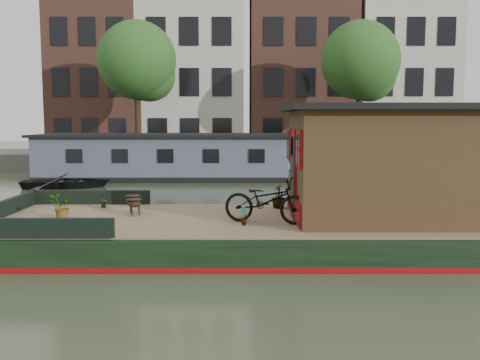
{
  "coord_description": "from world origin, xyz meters",
  "views": [
    {
      "loc": [
        -0.73,
        -11.39,
        2.75
      ],
      "look_at": [
        -0.73,
        0.5,
        1.42
      ],
      "focal_mm": 40.0,
      "sensor_mm": 36.0,
      "label": 1
    }
  ],
  "objects_px": {
    "brazier_rear": "(133,204)",
    "dinghy": "(66,179)",
    "bicycle": "(266,200)",
    "cabin": "(376,161)",
    "potted_plant_a": "(244,216)",
    "brazier_front": "(134,207)"
  },
  "relations": [
    {
      "from": "potted_plant_a",
      "to": "brazier_front",
      "type": "height_order",
      "value": "potted_plant_a"
    },
    {
      "from": "cabin",
      "to": "brazier_front",
      "type": "xyz_separation_m",
      "value": [
        -5.25,
        0.27,
        -1.04
      ]
    },
    {
      "from": "cabin",
      "to": "brazier_front",
      "type": "bearing_deg",
      "value": 177.02
    },
    {
      "from": "brazier_front",
      "to": "cabin",
      "type": "bearing_deg",
      "value": -2.98
    },
    {
      "from": "cabin",
      "to": "brazier_rear",
      "type": "distance_m",
      "value": 5.5
    },
    {
      "from": "potted_plant_a",
      "to": "dinghy",
      "type": "xyz_separation_m",
      "value": [
        -7.24,
        11.21,
        -0.48
      ]
    },
    {
      "from": "brazier_rear",
      "to": "dinghy",
      "type": "height_order",
      "value": "brazier_rear"
    },
    {
      "from": "brazier_front",
      "to": "dinghy",
      "type": "height_order",
      "value": "brazier_front"
    },
    {
      "from": "potted_plant_a",
      "to": "brazier_front",
      "type": "distance_m",
      "value": 2.64
    },
    {
      "from": "potted_plant_a",
      "to": "dinghy",
      "type": "height_order",
      "value": "potted_plant_a"
    },
    {
      "from": "cabin",
      "to": "brazier_rear",
      "type": "height_order",
      "value": "cabin"
    },
    {
      "from": "bicycle",
      "to": "dinghy",
      "type": "relative_size",
      "value": 0.51
    },
    {
      "from": "brazier_front",
      "to": "dinghy",
      "type": "distance_m",
      "value": 11.24
    },
    {
      "from": "brazier_front",
      "to": "dinghy",
      "type": "bearing_deg",
      "value": 115.48
    },
    {
      "from": "bicycle",
      "to": "brazier_rear",
      "type": "xyz_separation_m",
      "value": [
        -2.99,
        1.23,
        -0.27
      ]
    },
    {
      "from": "bicycle",
      "to": "dinghy",
      "type": "xyz_separation_m",
      "value": [
        -7.71,
        10.97,
        -0.75
      ]
    },
    {
      "from": "bicycle",
      "to": "dinghy",
      "type": "distance_m",
      "value": 13.43
    },
    {
      "from": "bicycle",
      "to": "brazier_front",
      "type": "height_order",
      "value": "bicycle"
    },
    {
      "from": "dinghy",
      "to": "cabin",
      "type": "bearing_deg",
      "value": -146.03
    },
    {
      "from": "brazier_rear",
      "to": "dinghy",
      "type": "distance_m",
      "value": 10.83
    },
    {
      "from": "bicycle",
      "to": "dinghy",
      "type": "height_order",
      "value": "bicycle"
    },
    {
      "from": "cabin",
      "to": "potted_plant_a",
      "type": "xyz_separation_m",
      "value": [
        -2.84,
        -0.8,
        -1.04
      ]
    }
  ]
}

